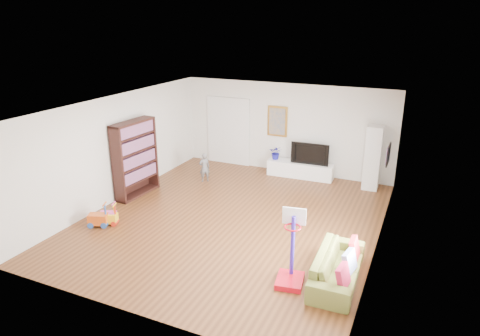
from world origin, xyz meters
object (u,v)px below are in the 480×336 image
at_px(media_console, 300,169).
at_px(bookshelf, 135,159).
at_px(basketball_hoop, 291,249).
at_px(sofa, 338,267).

xyz_separation_m(media_console, bookshelf, (-3.59, -3.10, 0.78)).
distance_m(media_console, basketball_hoop, 5.55).
bearing_deg(basketball_hoop, bookshelf, 146.42).
xyz_separation_m(media_console, sofa, (2.15, -4.90, 0.05)).
relative_size(bookshelf, basketball_hoop, 1.45).
relative_size(media_console, sofa, 1.04).
relative_size(bookshelf, sofa, 1.07).
height_order(sofa, basketball_hoop, basketball_hoop).
height_order(media_console, bookshelf, bookshelf).
xyz_separation_m(bookshelf, basketball_hoop, (5.00, -2.25, -0.31)).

